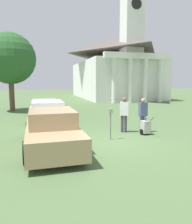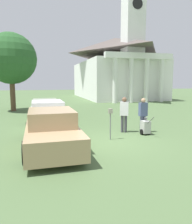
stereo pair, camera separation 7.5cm
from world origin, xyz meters
name	(u,v)px [view 2 (the right image)]	position (x,y,z in m)	size (l,w,h in m)	color
ground_plane	(109,142)	(0.00, 0.00, 0.00)	(120.00, 120.00, 0.00)	#4C663D
parked_car_tan	(51,130)	(-2.45, -0.19, 0.71)	(2.07, 5.22, 1.53)	tan
parked_car_white	(48,116)	(-2.45, 3.22, 0.74)	(1.99, 5.24, 1.57)	silver
parked_car_sage	(45,109)	(-2.45, 6.76, 0.66)	(1.99, 5.04, 1.39)	gray
parking_meter	(110,118)	(0.17, 0.40, 0.97)	(0.18, 0.09, 1.40)	slate
person_worker	(124,112)	(1.30, 1.56, 1.03)	(0.47, 0.37, 1.80)	#3F3F47
person_supervisor	(143,113)	(2.20, 1.26, 1.01)	(0.44, 0.26, 1.76)	#515670
equipment_cart	(146,127)	(2.13, 0.82, 0.39)	(0.47, 0.99, 1.00)	#B2B2AD
church	(115,67)	(9.14, 24.60, 4.91)	(10.57, 17.71, 19.04)	white
shade_tree	(11,59)	(-5.05, 11.73, 4.52)	(4.37, 4.37, 6.72)	brown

